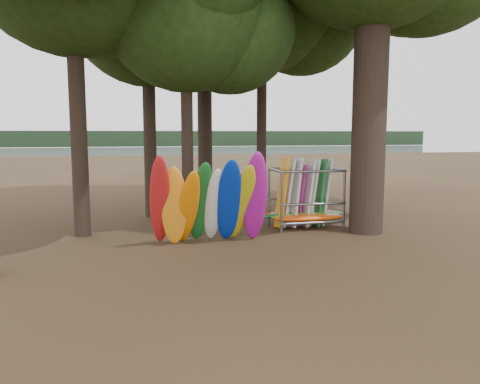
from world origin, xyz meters
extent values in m
plane|color=#47331E|center=(0.00, 0.00, 0.00)|extent=(120.00, 120.00, 0.00)
plane|color=gray|center=(0.00, 60.00, 0.00)|extent=(160.00, 160.00, 0.00)
cube|color=black|center=(0.00, 110.00, 2.00)|extent=(160.00, 4.00, 4.00)
cylinder|color=black|center=(-4.97, 2.25, 5.41)|extent=(0.53, 0.53, 10.82)
cylinder|color=black|center=(-2.60, 5.42, 4.87)|extent=(0.50, 0.50, 9.75)
ellipsoid|color=black|center=(-2.60, 5.42, 8.28)|extent=(7.17, 7.17, 6.24)
cylinder|color=black|center=(-0.03, 7.69, 7.25)|extent=(0.66, 0.66, 14.50)
cylinder|color=black|center=(2.34, 6.52, 5.63)|extent=(0.44, 0.44, 11.27)
cylinder|color=black|center=(-1.43, 2.62, 4.46)|extent=(0.41, 0.41, 8.93)
ellipsoid|color=black|center=(-1.43, 2.62, 7.59)|extent=(6.57, 6.57, 5.71)
cylinder|color=black|center=(5.65, 3.66, 6.97)|extent=(0.49, 0.49, 13.95)
cylinder|color=black|center=(4.40, 0.65, 6.32)|extent=(1.13, 1.13, 12.65)
ellipsoid|color=red|center=(-2.57, -0.01, 1.39)|extent=(0.67, 1.96, 2.93)
ellipsoid|color=orange|center=(-2.16, -0.01, 1.22)|extent=(0.84, 1.12, 2.52)
ellipsoid|color=orange|center=(-1.75, -0.01, 1.17)|extent=(0.85, 1.85, 2.49)
ellipsoid|color=#196325|center=(-1.34, 0.17, 1.28)|extent=(0.79, 1.75, 2.69)
ellipsoid|color=white|center=(-0.93, 0.17, 1.18)|extent=(0.62, 1.70, 2.53)
ellipsoid|color=#072CBD|center=(-0.52, -0.07, 1.32)|extent=(0.92, 1.92, 2.79)
ellipsoid|color=gold|center=(-0.11, 0.04, 1.23)|extent=(0.92, 1.86, 2.61)
ellipsoid|color=#9F148D|center=(0.29, -0.04, 1.42)|extent=(0.92, 1.51, 2.97)
ellipsoid|color=#FF550E|center=(2.69, 1.47, 0.42)|extent=(2.58, 0.55, 0.24)
ellipsoid|color=#ACA917|center=(2.69, 1.80, 0.42)|extent=(2.62, 0.55, 0.24)
ellipsoid|color=#19732F|center=(2.69, 2.12, 0.42)|extent=(3.22, 0.55, 0.24)
ellipsoid|color=red|center=(2.69, 2.43, 0.42)|extent=(3.02, 0.55, 0.24)
cube|color=orange|center=(1.85, 2.07, 1.26)|extent=(0.47, 0.80, 2.54)
cube|color=silver|center=(2.09, 2.16, 1.22)|extent=(0.53, 0.75, 2.45)
cube|color=silver|center=(2.33, 2.01, 1.24)|extent=(0.46, 0.80, 2.51)
cube|color=#8F1764|center=(2.57, 2.23, 1.11)|extent=(0.38, 0.75, 2.26)
cube|color=silver|center=(2.81, 2.03, 1.16)|extent=(0.47, 0.78, 2.35)
cube|color=silver|center=(3.05, 2.20, 1.22)|extent=(0.53, 0.75, 2.45)
cube|color=#19712E|center=(3.29, 2.01, 1.22)|extent=(0.44, 0.75, 2.47)
cube|color=white|center=(3.53, 2.16, 1.21)|extent=(0.47, 0.77, 2.45)
camera|label=1|loc=(-3.35, -13.66, 3.36)|focal=35.00mm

